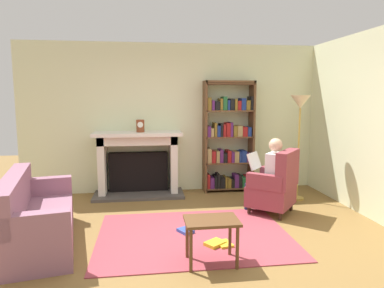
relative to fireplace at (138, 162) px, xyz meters
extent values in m
plane|color=brown|center=(0.72, -2.30, -0.60)|extent=(14.00, 14.00, 0.00)
cube|color=beige|center=(0.72, 0.25, 0.75)|extent=(5.60, 0.10, 2.70)
cube|color=beige|center=(3.37, -1.05, 0.75)|extent=(0.10, 5.20, 2.70)
cube|color=#9A3B45|center=(0.72, -2.00, -0.59)|extent=(2.40, 1.80, 0.01)
cube|color=#4C4742|center=(0.00, -0.12, -0.57)|extent=(1.57, 0.64, 0.05)
cube|color=black|center=(0.00, 0.10, -0.20)|extent=(1.05, 0.20, 0.70)
cube|color=silver|center=(-0.62, -0.02, -0.06)|extent=(0.12, 0.44, 1.08)
cube|color=silver|center=(0.62, -0.02, -0.06)|extent=(0.12, 0.44, 1.08)
cube|color=silver|center=(0.00, -0.02, 0.40)|extent=(1.37, 0.44, 0.16)
cube|color=silver|center=(0.00, -0.08, 0.51)|extent=(1.53, 0.56, 0.06)
cylinder|color=brown|center=(0.05, -0.10, 0.65)|extent=(0.14, 0.14, 0.21)
cylinder|color=white|center=(0.05, -0.17, 0.67)|extent=(0.10, 0.01, 0.10)
cube|color=brown|center=(1.21, 0.04, 0.42)|extent=(0.04, 0.32, 2.03)
cube|color=brown|center=(2.09, 0.04, 0.42)|extent=(0.04, 0.32, 2.03)
cube|color=brown|center=(1.65, 0.04, 1.41)|extent=(0.92, 0.32, 0.04)
cube|color=brown|center=(1.65, 0.04, -0.54)|extent=(0.88, 0.32, 0.02)
cube|color=maroon|center=(1.26, 0.03, -0.40)|extent=(0.05, 0.26, 0.26)
cube|color=#4C1E59|center=(1.33, 0.03, -0.43)|extent=(0.08, 0.26, 0.20)
cube|color=black|center=(1.40, 0.03, -0.41)|extent=(0.04, 0.26, 0.23)
cube|color=black|center=(1.46, 0.03, -0.40)|extent=(0.05, 0.26, 0.26)
cube|color=black|center=(1.53, 0.03, -0.43)|extent=(0.08, 0.26, 0.20)
cube|color=brown|center=(1.60, 0.03, -0.42)|extent=(0.04, 0.26, 0.20)
cube|color=brown|center=(1.66, 0.03, -0.44)|extent=(0.06, 0.26, 0.17)
cube|color=black|center=(1.72, 0.03, -0.44)|extent=(0.06, 0.26, 0.16)
cube|color=#4C1E59|center=(1.79, 0.03, -0.41)|extent=(0.08, 0.26, 0.24)
cube|color=black|center=(1.86, 0.03, -0.41)|extent=(0.06, 0.26, 0.23)
cube|color=#1E592D|center=(1.93, 0.03, -0.43)|extent=(0.07, 0.26, 0.19)
cube|color=maroon|center=(2.01, 0.03, -0.42)|extent=(0.08, 0.26, 0.21)
cube|color=brown|center=(1.65, 0.04, -0.06)|extent=(0.88, 0.32, 0.02)
cube|color=#997F4C|center=(1.28, 0.03, 0.08)|extent=(0.08, 0.26, 0.26)
cube|color=maroon|center=(1.36, 0.03, 0.06)|extent=(0.07, 0.26, 0.21)
cube|color=#997F4C|center=(1.43, 0.03, 0.06)|extent=(0.06, 0.26, 0.22)
cube|color=#4C1E59|center=(1.50, 0.03, 0.07)|extent=(0.06, 0.26, 0.24)
cube|color=black|center=(1.57, 0.03, 0.04)|extent=(0.07, 0.26, 0.18)
cube|color=maroon|center=(1.65, 0.03, 0.06)|extent=(0.07, 0.26, 0.22)
cube|color=#4C1E59|center=(1.71, 0.03, 0.05)|extent=(0.05, 0.26, 0.19)
cube|color=#997F4C|center=(1.79, 0.03, 0.05)|extent=(0.08, 0.26, 0.20)
cube|color=navy|center=(1.85, 0.03, 0.05)|extent=(0.04, 0.26, 0.20)
cube|color=navy|center=(1.92, 0.03, 0.06)|extent=(0.09, 0.26, 0.21)
cube|color=#4C1E59|center=(2.01, 0.03, 0.04)|extent=(0.06, 0.26, 0.17)
cube|color=brown|center=(1.65, 0.04, 0.42)|extent=(0.88, 0.32, 0.02)
cube|color=#4C1E59|center=(1.27, 0.03, 0.53)|extent=(0.06, 0.26, 0.19)
cube|color=#997F4C|center=(1.33, 0.03, 0.51)|extent=(0.05, 0.26, 0.16)
cube|color=brown|center=(1.39, 0.03, 0.56)|extent=(0.05, 0.26, 0.25)
cube|color=navy|center=(1.44, 0.03, 0.53)|extent=(0.06, 0.26, 0.20)
cube|color=black|center=(1.50, 0.03, 0.55)|extent=(0.04, 0.26, 0.24)
cube|color=maroon|center=(1.55, 0.03, 0.54)|extent=(0.05, 0.26, 0.22)
cube|color=maroon|center=(1.62, 0.03, 0.55)|extent=(0.07, 0.26, 0.25)
cube|color=#4C1E59|center=(1.68, 0.03, 0.56)|extent=(0.05, 0.26, 0.26)
cube|color=brown|center=(1.75, 0.03, 0.53)|extent=(0.07, 0.26, 0.19)
cube|color=#997F4C|center=(1.84, 0.03, 0.53)|extent=(0.09, 0.26, 0.20)
cube|color=maroon|center=(1.93, 0.03, 0.52)|extent=(0.09, 0.26, 0.17)
cube|color=navy|center=(2.02, 0.03, 0.51)|extent=(0.06, 0.26, 0.17)
cube|color=brown|center=(1.65, 0.04, 0.90)|extent=(0.88, 0.32, 0.02)
cube|color=brown|center=(1.27, 0.03, 1.02)|extent=(0.07, 0.26, 0.23)
cube|color=#4C1E59|center=(1.34, 0.03, 1.00)|extent=(0.05, 0.26, 0.18)
cube|color=black|center=(1.42, 0.03, 0.99)|extent=(0.08, 0.26, 0.16)
cube|color=brown|center=(1.49, 0.03, 1.01)|extent=(0.05, 0.26, 0.21)
cube|color=#1E592D|center=(1.55, 0.03, 1.03)|extent=(0.07, 0.26, 0.24)
cube|color=navy|center=(1.62, 0.03, 1.00)|extent=(0.04, 0.26, 0.18)
cube|color=black|center=(1.69, 0.03, 1.01)|extent=(0.07, 0.26, 0.21)
cube|color=brown|center=(1.75, 0.03, 1.01)|extent=(0.05, 0.26, 0.20)
cube|color=maroon|center=(1.82, 0.03, 0.99)|extent=(0.06, 0.26, 0.17)
cube|color=navy|center=(1.89, 0.03, 1.01)|extent=(0.08, 0.26, 0.21)
cube|color=brown|center=(1.98, 0.03, 0.99)|extent=(0.07, 0.26, 0.17)
cube|color=black|center=(2.05, 0.03, 1.03)|extent=(0.05, 0.26, 0.25)
cube|color=brown|center=(1.65, 0.04, 1.37)|extent=(0.88, 0.32, 0.02)
cylinder|color=#331E14|center=(1.98, -0.92, -0.54)|extent=(0.05, 0.05, 0.12)
cylinder|color=#331E14|center=(1.65, -1.31, -0.54)|extent=(0.05, 0.05, 0.12)
cylinder|color=#331E14|center=(2.35, -1.23, -0.54)|extent=(0.05, 0.05, 0.12)
cylinder|color=#331E14|center=(2.02, -1.62, -0.54)|extent=(0.05, 0.05, 0.12)
cube|color=brown|center=(2.00, -1.27, -0.33)|extent=(0.87, 0.88, 0.30)
cube|color=brown|center=(2.18, -1.42, 0.10)|extent=(0.54, 0.59, 0.55)
cube|color=brown|center=(2.17, -1.06, -0.07)|extent=(0.49, 0.44, 0.22)
cube|color=brown|center=(1.82, -1.48, -0.07)|extent=(0.49, 0.44, 0.22)
cube|color=silver|center=(2.04, -1.30, 0.07)|extent=(0.36, 0.37, 0.50)
sphere|color=#D8AD8C|center=(2.04, -1.30, 0.44)|extent=(0.20, 0.20, 0.20)
cube|color=#191E3F|center=(1.94, -1.11, -0.13)|extent=(0.38, 0.35, 0.12)
cube|color=#191E3F|center=(1.83, -1.23, -0.13)|extent=(0.38, 0.35, 0.12)
cylinder|color=#191E3F|center=(1.79, -0.99, -0.39)|extent=(0.10, 0.10, 0.42)
cylinder|color=#191E3F|center=(1.69, -1.11, -0.39)|extent=(0.10, 0.10, 0.42)
cube|color=white|center=(1.79, -1.09, 0.17)|extent=(0.31, 0.34, 0.25)
cube|color=#8C5C72|center=(-1.11, -2.01, -0.40)|extent=(1.01, 1.80, 0.40)
cube|color=#8C5C72|center=(-1.38, -2.06, 0.03)|extent=(0.52, 1.71, 0.45)
cube|color=#8C5C72|center=(-0.96, -2.76, -0.08)|extent=(0.72, 0.29, 0.24)
cube|color=#8C5C72|center=(-1.26, -1.25, -0.08)|extent=(0.72, 0.29, 0.24)
cube|color=brown|center=(0.80, -2.75, -0.13)|extent=(0.56, 0.39, 0.03)
cylinder|color=brown|center=(0.56, -2.90, -0.37)|extent=(0.04, 0.04, 0.46)
cylinder|color=brown|center=(1.03, -2.90, -0.37)|extent=(0.04, 0.04, 0.46)
cylinder|color=brown|center=(0.56, -2.60, -0.37)|extent=(0.04, 0.04, 0.46)
cylinder|color=brown|center=(1.03, -2.60, -0.37)|extent=(0.04, 0.04, 0.46)
cube|color=#334CA5|center=(0.62, -1.90, -0.57)|extent=(0.23, 0.25, 0.04)
cube|color=gold|center=(1.03, -2.34, -0.57)|extent=(0.20, 0.24, 0.02)
cube|color=gold|center=(0.92, -2.33, -0.57)|extent=(0.28, 0.27, 0.04)
cylinder|color=#B7933F|center=(2.69, -0.67, -0.58)|extent=(0.24, 0.24, 0.03)
cylinder|color=#B7933F|center=(2.69, -0.67, 0.20)|extent=(0.03, 0.03, 1.53)
cone|color=beige|center=(2.69, -0.67, 1.06)|extent=(0.32, 0.32, 0.22)
camera|label=1|loc=(0.13, -6.14, 1.15)|focal=32.39mm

